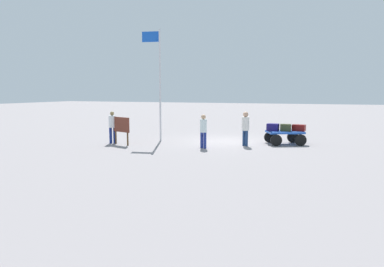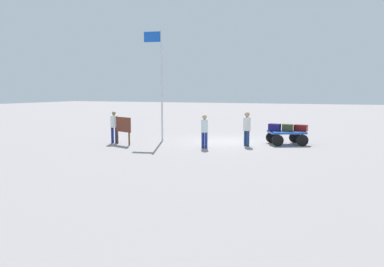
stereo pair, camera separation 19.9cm
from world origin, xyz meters
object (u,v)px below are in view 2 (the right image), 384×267
(suitcase_maroon, at_px, (275,127))
(flagpole, at_px, (160,76))
(worker_lead, at_px, (247,126))
(luggage_cart, at_px, (286,135))
(suitcase_olive, at_px, (301,128))
(suitcase_navy, at_px, (287,128))
(worker_supervisor, at_px, (114,124))
(worker_trailing, at_px, (204,129))
(signboard, at_px, (123,126))

(suitcase_maroon, height_order, flagpole, flagpole)
(suitcase_maroon, xyz_separation_m, worker_lead, (1.16, 1.14, 0.14))
(luggage_cart, bearing_deg, suitcase_olive, -156.10)
(suitcase_navy, relative_size, suitcase_olive, 0.82)
(luggage_cart, bearing_deg, suitcase_maroon, 8.54)
(luggage_cart, relative_size, suitcase_olive, 3.17)
(suitcase_navy, distance_m, worker_supervisor, 8.77)
(suitcase_olive, xyz_separation_m, flagpole, (7.15, 1.37, 2.63))
(suitcase_olive, relative_size, worker_trailing, 0.43)
(worker_trailing, xyz_separation_m, flagpole, (3.06, -1.54, 2.56))
(suitcase_olive, distance_m, worker_supervisor, 9.45)
(suitcase_navy, bearing_deg, signboard, 21.30)
(suitcase_navy, relative_size, worker_lead, 0.33)
(suitcase_navy, bearing_deg, suitcase_olive, -153.62)
(signboard, bearing_deg, worker_trailing, -174.84)
(worker_supervisor, xyz_separation_m, signboard, (-0.67, 0.22, -0.05))
(suitcase_navy, distance_m, signboard, 8.22)
(flagpole, bearing_deg, worker_trailing, 153.26)
(luggage_cart, height_order, worker_supervisor, worker_supervisor)
(worker_lead, relative_size, worker_trailing, 1.06)
(suitcase_olive, relative_size, worker_supervisor, 0.41)
(suitcase_navy, relative_size, suitcase_maroon, 0.92)
(luggage_cart, xyz_separation_m, suitcase_olive, (-0.67, -0.29, 0.36))
(worker_trailing, bearing_deg, flagpole, -26.74)
(suitcase_navy, bearing_deg, worker_trailing, 36.90)
(luggage_cart, relative_size, suitcase_maroon, 3.54)
(worker_supervisor, bearing_deg, suitcase_navy, -161.62)
(worker_trailing, bearing_deg, worker_lead, -140.41)
(signboard, bearing_deg, suitcase_maroon, -157.53)
(worker_trailing, bearing_deg, luggage_cart, -142.58)
(luggage_cart, height_order, suitcase_navy, suitcase_navy)
(flagpole, bearing_deg, suitcase_olive, -169.15)
(worker_trailing, bearing_deg, suitcase_navy, -143.10)
(luggage_cart, bearing_deg, worker_trailing, 37.42)
(suitcase_maroon, distance_m, flagpole, 6.54)
(worker_lead, distance_m, signboard, 6.14)
(suitcase_maroon, xyz_separation_m, flagpole, (5.91, 0.99, 2.61))
(suitcase_navy, distance_m, worker_trailing, 4.34)
(worker_supervisor, height_order, flagpole, flagpole)
(flagpole, bearing_deg, signboard, 59.58)
(suitcase_olive, height_order, worker_trailing, worker_trailing)
(suitcase_olive, distance_m, worker_lead, 2.84)
(luggage_cart, height_order, suitcase_maroon, suitcase_maroon)
(signboard, bearing_deg, worker_lead, -163.20)
(suitcase_maroon, bearing_deg, suitcase_navy, -172.98)
(luggage_cart, xyz_separation_m, suitcase_navy, (-0.05, 0.01, 0.37))
(suitcase_navy, height_order, signboard, signboard)
(suitcase_maroon, xyz_separation_m, worker_supervisor, (7.70, 2.69, 0.12))
(worker_lead, xyz_separation_m, worker_trailing, (1.69, 1.40, -0.09))
(flagpole, bearing_deg, suitcase_maroon, -170.49)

